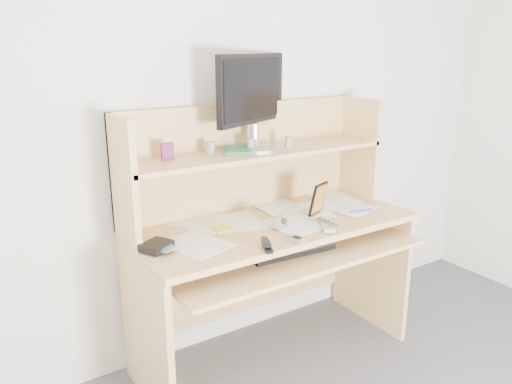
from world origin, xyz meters
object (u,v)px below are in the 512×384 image
monitor (252,99)px  game_case (318,199)px  desk (265,228)px  tv_remote (327,225)px  keyboard (290,249)px

monitor → game_case: bearing=-69.3°
desk → game_case: (0.24, -0.12, 0.14)m
game_case → monitor: (-0.24, 0.24, 0.49)m
desk → tv_remote: 0.33m
desk → monitor: (0.00, 0.12, 0.63)m
keyboard → monitor: size_ratio=0.86×
game_case → monitor: monitor is taller
tv_remote → game_case: game_case is taller
desk → keyboard: 0.23m
tv_remote → game_case: (0.08, 0.16, 0.07)m
tv_remote → game_case: 0.19m
desk → keyboard: desk is taller
keyboard → monitor: (0.02, 0.35, 0.66)m
game_case → tv_remote: bearing=-137.5°
desk → monitor: monitor is taller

